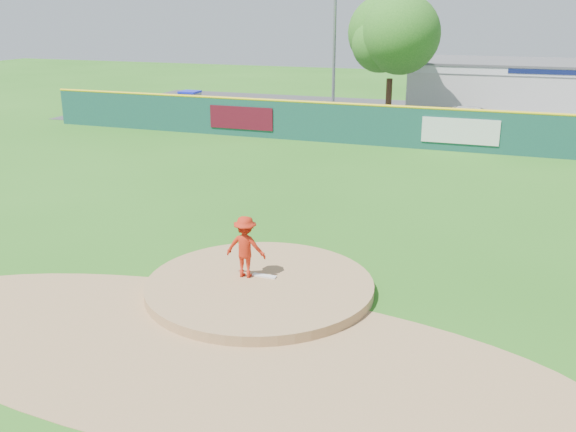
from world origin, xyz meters
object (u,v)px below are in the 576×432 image
(pool_building_grp, at_px, (532,87))
(light_pole_left, at_px, (335,17))
(pitcher, at_px, (245,247))
(playground_slide, at_px, (190,105))
(deciduous_tree, at_px, (391,44))
(van, at_px, (475,119))

(pool_building_grp, distance_m, light_pole_left, 13.72)
(light_pole_left, bearing_deg, pitcher, -78.28)
(playground_slide, xyz_separation_m, deciduous_tree, (11.74, 2.99, 3.68))
(light_pole_left, bearing_deg, pool_building_grp, 22.60)
(van, height_order, pool_building_grp, pool_building_grp)
(pool_building_grp, height_order, light_pole_left, light_pole_left)
(pitcher, relative_size, van, 0.33)
(playground_slide, bearing_deg, van, 6.68)
(deciduous_tree, height_order, light_pole_left, light_pole_left)
(pool_building_grp, bearing_deg, light_pole_left, -157.40)
(pitcher, distance_m, playground_slide, 25.55)
(pitcher, distance_m, light_pole_left, 27.83)
(pool_building_grp, bearing_deg, playground_slide, -153.18)
(pitcher, relative_size, deciduous_tree, 0.21)
(playground_slide, bearing_deg, pitcher, -58.64)
(pool_building_grp, bearing_deg, deciduous_tree, -138.84)
(pitcher, xyz_separation_m, light_pole_left, (-5.56, 26.81, 5.03))
(deciduous_tree, relative_size, light_pole_left, 0.67)
(van, relative_size, light_pole_left, 0.43)
(deciduous_tree, bearing_deg, pool_building_grp, 41.16)
(pool_building_grp, xyz_separation_m, deciduous_tree, (-8.00, -6.99, 2.89))
(pitcher, relative_size, pool_building_grp, 0.10)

